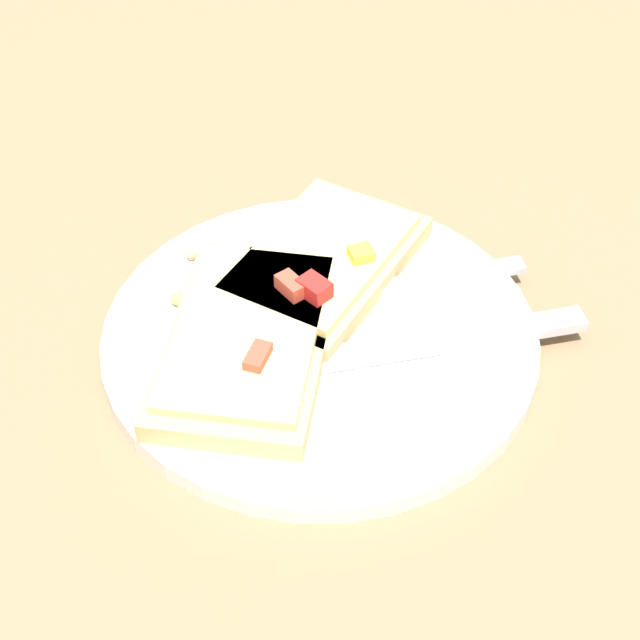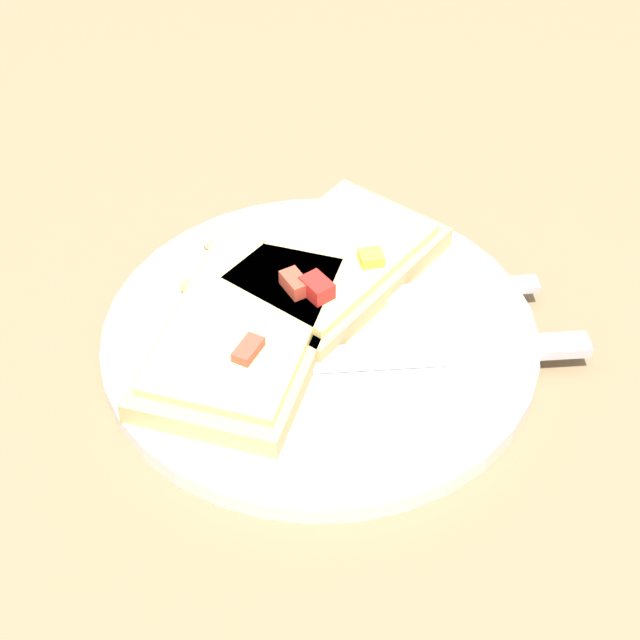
{
  "view_description": "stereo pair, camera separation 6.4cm",
  "coord_description": "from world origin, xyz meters",
  "px_view_note": "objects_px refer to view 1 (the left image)",
  "views": [
    {
      "loc": [
        -0.36,
        -0.29,
        0.47
      ],
      "look_at": [
        0.0,
        0.0,
        0.02
      ],
      "focal_mm": 60.0,
      "sensor_mm": 36.0,
      "label": 1
    },
    {
      "loc": [
        -0.32,
        -0.34,
        0.47
      ],
      "look_at": [
        0.0,
        0.0,
        0.02
      ],
      "focal_mm": 60.0,
      "sensor_mm": 36.0,
      "label": 2
    }
  ],
  "objects_px": {
    "knife": "(433,342)",
    "pizza_slice_corner": "(321,263)",
    "fork": "(337,297)",
    "pizza_slice_main": "(248,339)",
    "plate": "(320,339)"
  },
  "relations": [
    {
      "from": "knife",
      "to": "pizza_slice_corner",
      "type": "distance_m",
      "value": 0.09
    },
    {
      "from": "fork",
      "to": "pizza_slice_main",
      "type": "xyz_separation_m",
      "value": [
        -0.07,
        0.01,
        0.01
      ]
    },
    {
      "from": "plate",
      "to": "pizza_slice_main",
      "type": "relative_size",
      "value": 1.45
    },
    {
      "from": "plate",
      "to": "pizza_slice_main",
      "type": "height_order",
      "value": "pizza_slice_main"
    },
    {
      "from": "pizza_slice_main",
      "to": "pizza_slice_corner",
      "type": "relative_size",
      "value": 1.18
    },
    {
      "from": "plate",
      "to": "pizza_slice_main",
      "type": "bearing_deg",
      "value": 149.8
    },
    {
      "from": "pizza_slice_main",
      "to": "pizza_slice_corner",
      "type": "bearing_deg",
      "value": 156.66
    },
    {
      "from": "plate",
      "to": "fork",
      "type": "bearing_deg",
      "value": 18.68
    },
    {
      "from": "plate",
      "to": "pizza_slice_corner",
      "type": "xyz_separation_m",
      "value": [
        0.04,
        0.03,
        0.02
      ]
    },
    {
      "from": "plate",
      "to": "knife",
      "type": "xyz_separation_m",
      "value": [
        0.03,
        -0.06,
        0.01
      ]
    },
    {
      "from": "plate",
      "to": "fork",
      "type": "height_order",
      "value": "fork"
    },
    {
      "from": "knife",
      "to": "plate",
      "type": "bearing_deg",
      "value": -22.25
    },
    {
      "from": "plate",
      "to": "knife",
      "type": "relative_size",
      "value": 1.4
    },
    {
      "from": "plate",
      "to": "knife",
      "type": "bearing_deg",
      "value": -60.57
    },
    {
      "from": "plate",
      "to": "fork",
      "type": "xyz_separation_m",
      "value": [
        0.03,
        0.01,
        0.01
      ]
    }
  ]
}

